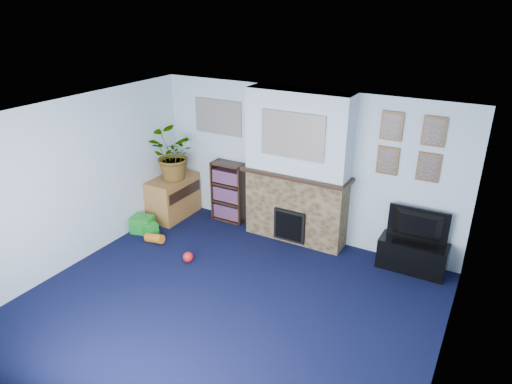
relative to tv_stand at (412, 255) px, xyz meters
The scene contains 26 objects.
floor 2.75m from the tv_stand, 132.33° to the right, with size 5.00×4.50×0.01m, color black.
ceiling 3.50m from the tv_stand, 132.33° to the right, with size 5.00×4.50×0.01m, color white.
wall_back 2.10m from the tv_stand, behind, with size 5.00×0.04×2.40m, color silver.
wall_front 4.76m from the tv_stand, 113.36° to the right, with size 5.00×0.04×2.40m, color silver.
wall_left 4.90m from the tv_stand, 154.98° to the right, with size 0.04×4.50×2.40m, color silver.
wall_right 2.34m from the tv_stand, 72.22° to the right, with size 0.04×4.50×2.40m, color silver.
chimney_breast 2.08m from the tv_stand, behind, with size 1.72×0.50×2.40m.
collage_main 2.42m from the tv_stand, behind, with size 1.00×0.03×0.68m, color gray.
collage_left 3.74m from the tv_stand, behind, with size 0.90×0.03×0.58m, color gray.
portrait_tl 1.87m from the tv_stand, 159.98° to the left, with size 0.30×0.03×0.40m, color brown.
portrait_tr 1.79m from the tv_stand, 89.68° to the left, with size 0.30×0.03×0.40m, color brown.
portrait_bl 1.40m from the tv_stand, 159.98° to the left, with size 0.30×0.03×0.40m, color brown.
portrait_br 1.29m from the tv_stand, 89.68° to the left, with size 0.30×0.03×0.40m, color brown.
tv_stand is the anchor object (origin of this frame).
television 0.46m from the tv_stand, 90.00° to the left, with size 0.83×0.11×0.48m, color black.
bookshelf 3.15m from the tv_stand, behind, with size 0.58×0.28×1.05m.
sideboard 4.10m from the tv_stand, behind, with size 0.52×0.93×0.72m, color #9D6832.
potted_plant 4.16m from the tv_stand, behind, with size 0.79×0.68×0.87m, color #26661E.
mantel_clock 2.09m from the tv_stand, behind, with size 0.11×0.06×0.15m, color gold.
mantel_candle 1.84m from the tv_stand, behind, with size 0.05×0.05×0.15m, color #B2BFC6.
mantel_teddy 2.54m from the tv_stand, behind, with size 0.12×0.12×0.12m, color gray.
mantel_can 1.48m from the tv_stand, behind, with size 0.06×0.06×0.12m, color #198C26.
green_crate 4.28m from the tv_stand, 166.06° to the right, with size 0.34×0.27×0.27m, color #198C26.
toy_ball 3.25m from the tv_stand, 154.11° to the right, with size 0.16×0.16×0.16m, color red.
toy_block 4.08m from the tv_stand, 164.52° to the right, with size 0.19×0.19×0.24m, color #198C26.
toy_tube 3.94m from the tv_stand, 162.06° to the right, with size 0.15×0.15×0.32m, color orange.
Camera 1 is at (2.66, -3.96, 3.62)m, focal length 32.00 mm.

